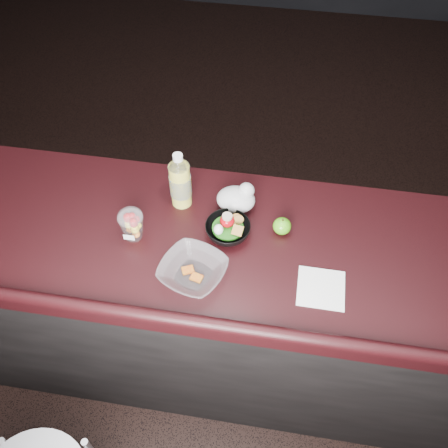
{
  "coord_description": "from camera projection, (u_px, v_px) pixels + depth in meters",
  "views": [
    {
      "loc": [
        0.19,
        -0.79,
        2.48
      ],
      "look_at": [
        0.01,
        0.31,
        1.1
      ],
      "focal_mm": 40.0,
      "sensor_mm": 36.0,
      "label": 1
    }
  ],
  "objects": [
    {
      "name": "snack_bowl",
      "position": [
        227.0,
        229.0,
        1.82
      ],
      "size": [
        0.17,
        0.17,
        0.09
      ],
      "rotation": [
        0.0,
        0.0,
        0.02
      ],
      "color": "black",
      "rests_on": "counter"
    },
    {
      "name": "lemonade_bottle",
      "position": [
        180.0,
        183.0,
        1.87
      ],
      "size": [
        0.08,
        0.08,
        0.25
      ],
      "color": "yellow",
      "rests_on": "counter"
    },
    {
      "name": "plastic_bag",
      "position": [
        237.0,
        198.0,
        1.89
      ],
      "size": [
        0.15,
        0.12,
        0.11
      ],
      "color": "silver",
      "rests_on": "counter"
    },
    {
      "name": "fruit_cup",
      "position": [
        132.0,
        224.0,
        1.79
      ],
      "size": [
        0.09,
        0.09,
        0.13
      ],
      "color": "white",
      "rests_on": "counter"
    },
    {
      "name": "green_apple",
      "position": [
        282.0,
        226.0,
        1.83
      ],
      "size": [
        0.07,
        0.07,
        0.07
      ],
      "color": "#34890F",
      "rests_on": "counter"
    },
    {
      "name": "ground",
      "position": [
        212.0,
        414.0,
        2.43
      ],
      "size": [
        8.0,
        8.0,
        0.0
      ],
      "primitive_type": "plane",
      "color": "black",
      "rests_on": "ground"
    },
    {
      "name": "room_shell",
      "position": [
        195.0,
        115.0,
        1.01
      ],
      "size": [
        8.0,
        8.0,
        8.0
      ],
      "color": "black",
      "rests_on": "ground"
    },
    {
      "name": "counter",
      "position": [
        222.0,
        309.0,
        2.22
      ],
      "size": [
        4.06,
        0.71,
        1.02
      ],
      "color": "black",
      "rests_on": "ground"
    },
    {
      "name": "paper_napkin",
      "position": [
        321.0,
        288.0,
        1.7
      ],
      "size": [
        0.16,
        0.16,
        0.0
      ],
      "primitive_type": "cube",
      "rotation": [
        0.0,
        0.0,
        -0.01
      ],
      "color": "white",
      "rests_on": "counter"
    },
    {
      "name": "takeout_bowl",
      "position": [
        193.0,
        271.0,
        1.71
      ],
      "size": [
        0.28,
        0.28,
        0.05
      ],
      "rotation": [
        0.0,
        0.0,
        -0.35
      ],
      "color": "silver",
      "rests_on": "counter"
    }
  ]
}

